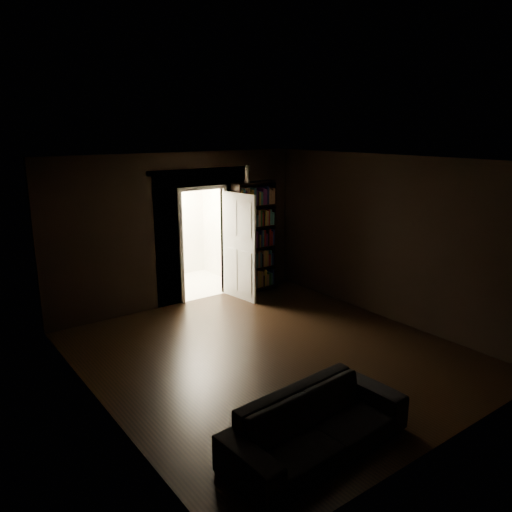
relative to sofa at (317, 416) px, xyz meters
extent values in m
plane|color=black|center=(1.04, 2.04, -0.39)|extent=(5.50, 5.50, 0.00)
cube|color=black|center=(-0.19, 4.84, 1.01)|extent=(2.55, 0.10, 2.80)
cube|color=black|center=(2.76, 4.84, 1.01)|extent=(1.55, 0.10, 2.80)
cube|color=black|center=(1.54, 4.84, 2.06)|extent=(0.90, 0.10, 0.70)
cube|color=black|center=(-1.46, 2.04, 1.01)|extent=(0.02, 5.50, 2.80)
cube|color=black|center=(3.54, 2.04, 1.01)|extent=(0.02, 5.50, 2.80)
cube|color=black|center=(1.04, -0.71, 1.01)|extent=(5.00, 0.02, 2.80)
cube|color=beige|center=(1.04, 2.04, 2.41)|extent=(5.00, 5.50, 0.02)
cube|color=silver|center=(1.54, 4.78, 0.66)|extent=(1.04, 0.06, 2.17)
cube|color=beige|center=(1.54, 5.69, -0.44)|extent=(2.20, 1.80, 0.10)
cube|color=beige|center=(1.54, 6.54, 0.81)|extent=(2.20, 0.10, 2.40)
cube|color=beige|center=(0.49, 5.69, 0.81)|extent=(0.10, 1.60, 2.40)
cube|color=beige|center=(2.59, 5.69, 0.81)|extent=(0.10, 1.60, 2.40)
cube|color=beige|center=(1.54, 5.69, 2.06)|extent=(2.20, 1.80, 0.10)
cube|color=#D27178|center=(1.54, 6.48, 1.83)|extent=(2.00, 0.04, 0.26)
imported|color=black|center=(0.00, 0.00, 0.00)|extent=(2.10, 1.01, 0.79)
cube|color=black|center=(2.58, 4.59, 0.71)|extent=(0.91, 0.35, 2.20)
cube|color=white|center=(0.94, 6.15, 0.43)|extent=(0.80, 0.74, 1.65)
cube|color=silver|center=(2.06, 4.35, 0.63)|extent=(0.16, 0.85, 2.05)
cube|color=silver|center=(2.38, 4.54, 1.97)|extent=(0.14, 0.14, 0.34)
cube|color=black|center=(0.98, 6.10, 1.38)|extent=(0.62, 0.13, 0.25)
camera|label=1|loc=(-3.16, -3.23, 2.83)|focal=35.00mm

